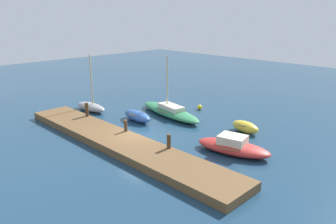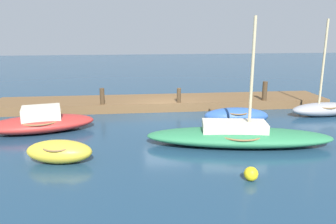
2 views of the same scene
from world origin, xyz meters
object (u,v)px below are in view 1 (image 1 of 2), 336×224
rowboat_blue (137,116)px  dinghy_yellow (245,127)px  rowboat_grey (91,106)px  marker_buoy (200,107)px  sailboat_green (170,111)px  motorboat_red (233,146)px  mooring_post_mid_east (169,141)px  mooring_post_west (87,110)px  mooring_post_mid_west (126,126)px

rowboat_blue → dinghy_yellow: bearing=32.4°
rowboat_grey → marker_buoy: (6.65, 7.24, -0.19)m
rowboat_grey → sailboat_green: bearing=29.8°
rowboat_blue → dinghy_yellow: 8.62m
sailboat_green → motorboat_red: 8.83m
dinghy_yellow → mooring_post_mid_east: mooring_post_mid_east is taller
sailboat_green → rowboat_grey: 7.23m
mooring_post_west → motorboat_red: bearing=14.9°
motorboat_red → mooring_post_west: size_ratio=4.61×
mooring_post_west → dinghy_yellow: bearing=34.3°
rowboat_blue → dinghy_yellow: (7.64, 3.97, -0.01)m
rowboat_blue → mooring_post_west: (-2.62, -3.02, 0.63)m
sailboat_green → dinghy_yellow: sailboat_green is taller
rowboat_blue → mooring_post_mid_east: size_ratio=3.63×
mooring_post_west → marker_buoy: size_ratio=2.47×
marker_buoy → mooring_post_west: bearing=-114.0°
dinghy_yellow → mooring_post_mid_west: (-5.25, -7.00, 0.50)m
rowboat_grey → rowboat_blue: bearing=7.8°
mooring_post_west → mooring_post_mid_east: mooring_post_west is taller
rowboat_blue → marker_buoy: 6.33m
marker_buoy → dinghy_yellow: bearing=-19.5°
rowboat_blue → mooring_post_mid_east: bearing=-19.5°
mooring_post_mid_east → rowboat_blue: bearing=155.6°
sailboat_green → motorboat_red: size_ratio=1.52×
rowboat_blue → mooring_post_mid_east: 7.32m
dinghy_yellow → rowboat_blue: bearing=-142.5°
motorboat_red → mooring_post_mid_west: bearing=-167.7°
dinghy_yellow → rowboat_grey: size_ratio=0.49×
dinghy_yellow → mooring_post_mid_east: bearing=-88.1°
dinghy_yellow → mooring_post_mid_west: size_ratio=3.05×
dinghy_yellow → mooring_post_mid_east: 7.09m
rowboat_grey → mooring_post_mid_east: bearing=-13.3°
rowboat_grey → marker_buoy: 9.83m
mooring_post_mid_east → marker_buoy: (-5.18, 9.18, -0.73)m
mooring_post_mid_west → mooring_post_mid_east: size_ratio=0.91×
rowboat_blue → sailboat_green: bearing=79.2°
sailboat_green → mooring_post_mid_west: (1.56, -5.96, 0.51)m
mooring_post_mid_west → rowboat_grey: bearing=165.6°
dinghy_yellow → mooring_post_west: bearing=-135.7°
motorboat_red → mooring_post_west: mooring_post_west is taller
mooring_post_mid_west → marker_buoy: bearing=95.8°
mooring_post_west → rowboat_grey: bearing=142.8°
rowboat_blue → mooring_post_mid_west: size_ratio=3.98×
rowboat_blue → mooring_post_west: size_ratio=2.95×
rowboat_blue → mooring_post_west: 4.05m
rowboat_grey → marker_buoy: size_ratio=11.37×
dinghy_yellow → marker_buoy: dinghy_yellow is taller
motorboat_red → mooring_post_mid_west: (-6.81, -3.15, 0.46)m
dinghy_yellow → rowboat_grey: 13.79m
rowboat_grey → marker_buoy: bearing=43.5°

